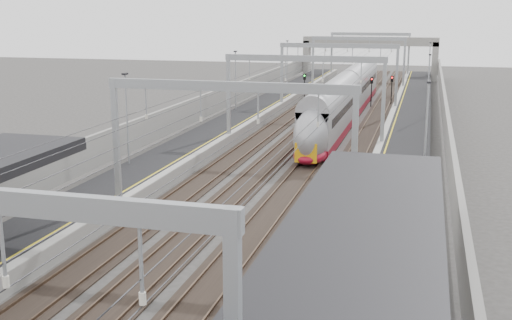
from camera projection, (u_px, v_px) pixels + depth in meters
The scene contains 11 objects.
platform_left at pixel (221, 132), 56.97m from camera, with size 4.00×120.00×1.00m, color black.
platform_right at pixel (405, 141), 52.94m from camera, with size 4.00×120.00×1.00m, color black.
tracks at pixel (309, 142), 55.06m from camera, with size 11.40×140.00×0.20m.
overhead_line at pixel (323, 64), 59.90m from camera, with size 13.00×140.00×6.60m.
overbridge at pixel (370, 47), 105.63m from camera, with size 22.00×2.20×6.90m.
wall_left at pixel (187, 119), 57.52m from camera, with size 0.30×120.00×3.20m, color gray.
wall_right at pixel (446, 130), 51.89m from camera, with size 0.30×120.00×3.20m, color gray.
train at pixel (345, 102), 65.14m from camera, with size 2.52×45.94×3.99m.
signal_green at pixel (305, 82), 79.36m from camera, with size 0.32×0.32×3.48m.
signal_red_near at pixel (372, 86), 75.25m from camera, with size 0.32×0.32×3.48m.
signal_red_far at pixel (392, 85), 76.90m from camera, with size 0.32×0.32×3.48m.
Camera 1 is at (9.50, -8.34, 10.97)m, focal length 45.00 mm.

